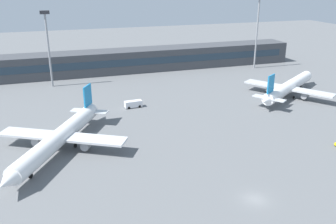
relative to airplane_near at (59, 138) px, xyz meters
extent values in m
plane|color=slate|center=(31.80, 8.94, -3.27)|extent=(400.00, 400.00, 0.00)
cube|color=#3F4247|center=(31.80, 69.34, 1.23)|extent=(143.89, 12.00, 9.00)
cube|color=#263847|center=(31.80, 63.29, 1.68)|extent=(136.70, 0.16, 2.80)
cylinder|color=white|center=(0.14, 0.24, 0.04)|extent=(21.31, 33.14, 3.81)
cone|color=white|center=(-9.73, -16.86, 0.04)|extent=(5.22, 5.43, 3.62)
cone|color=white|center=(9.91, 17.18, 0.04)|extent=(4.21, 4.63, 2.66)
cube|color=#197FBF|center=(8.40, 14.56, 4.70)|extent=(2.51, 4.00, 5.51)
cube|color=silver|center=(8.55, 14.82, 0.24)|extent=(10.08, 7.43, 0.24)
cube|color=silver|center=(0.64, 1.11, -0.26)|extent=(28.44, 19.18, 0.50)
cylinder|color=gray|center=(-4.57, 4.11, -1.68)|extent=(3.34, 3.78, 2.00)
cylinder|color=gray|center=(5.85, -1.89, -1.68)|extent=(3.34, 3.78, 2.00)
cylinder|color=black|center=(-6.17, -10.69, -2.77)|extent=(0.85, 1.07, 1.00)
cylinder|color=black|center=(-1.12, 3.28, -2.77)|extent=(0.85, 1.07, 1.00)
cylinder|color=black|center=(3.40, 0.67, -2.77)|extent=(0.85, 1.07, 1.00)
cylinder|color=white|center=(74.12, 18.99, -0.05)|extent=(31.06, 22.78, 3.70)
cone|color=white|center=(89.99, 29.79, -0.05)|extent=(5.34, 5.20, 3.52)
cone|color=white|center=(58.41, 8.30, -0.05)|extent=(4.52, 4.22, 2.59)
cube|color=#197FBF|center=(60.84, 9.95, 4.47)|extent=(3.74, 2.70, 5.36)
cube|color=silver|center=(60.60, 9.79, 0.14)|extent=(7.73, 9.58, 0.23)
cube|color=silver|center=(73.32, 18.44, -0.35)|extent=(20.30, 26.78, 0.49)
cylinder|color=gray|center=(76.60, 13.61, -1.72)|extent=(3.67, 3.36, 1.95)
cylinder|color=gray|center=(70.03, 23.27, -1.72)|extent=(3.67, 3.36, 1.95)
cylinder|color=black|center=(84.27, 25.89, -2.78)|extent=(1.02, 0.87, 0.97)
cylinder|color=black|center=(73.94, 15.80, -2.78)|extent=(1.02, 0.87, 0.97)
cylinder|color=black|center=(71.09, 19.99, -2.78)|extent=(1.02, 0.87, 0.97)
cylinder|color=black|center=(61.34, -17.51, -2.92)|extent=(0.73, 0.35, 0.70)
cube|color=white|center=(22.61, 23.89, -2.14)|extent=(5.34, 2.40, 1.90)
cube|color=#1E2633|center=(20.61, 23.73, -1.64)|extent=(0.31, 1.91, 0.70)
cylinder|color=black|center=(20.83, 24.77, -2.89)|extent=(0.78, 0.34, 0.76)
cylinder|color=black|center=(20.99, 22.74, -2.89)|extent=(0.78, 0.34, 0.76)
cylinder|color=black|center=(24.22, 25.03, -2.89)|extent=(0.78, 0.34, 0.76)
cylinder|color=black|center=(24.38, 23.00, -2.89)|extent=(0.78, 0.34, 0.76)
cylinder|color=gray|center=(0.17, 55.48, 9.41)|extent=(0.70, 0.70, 25.36)
cube|color=#333338|center=(0.17, 55.48, 22.69)|extent=(3.20, 0.80, 1.20)
cylinder|color=gray|center=(84.33, 57.90, 11.22)|extent=(0.70, 0.70, 28.98)
camera|label=1|loc=(-0.51, -79.58, 33.93)|focal=39.47mm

